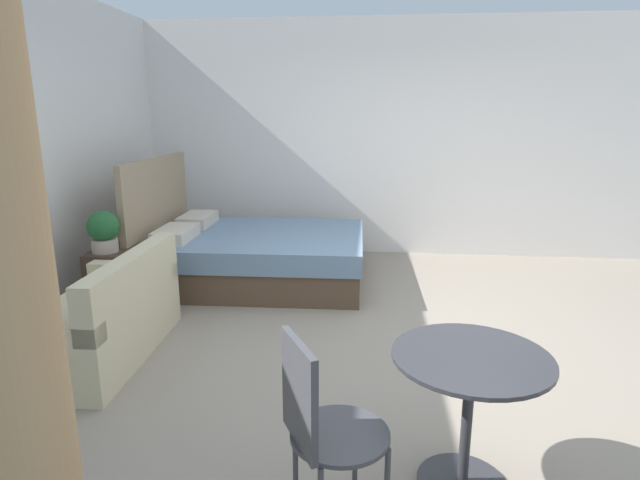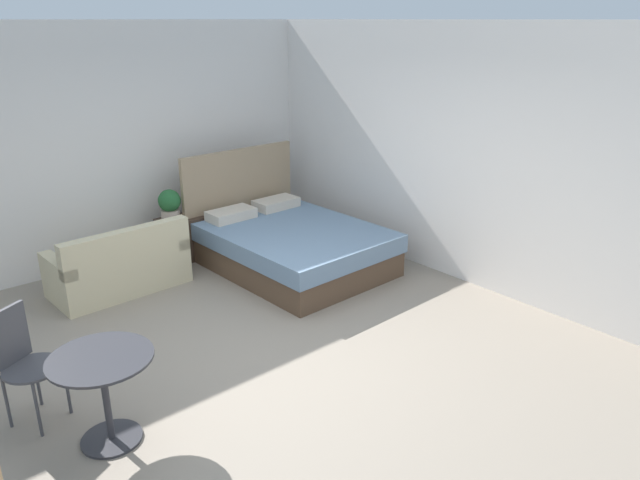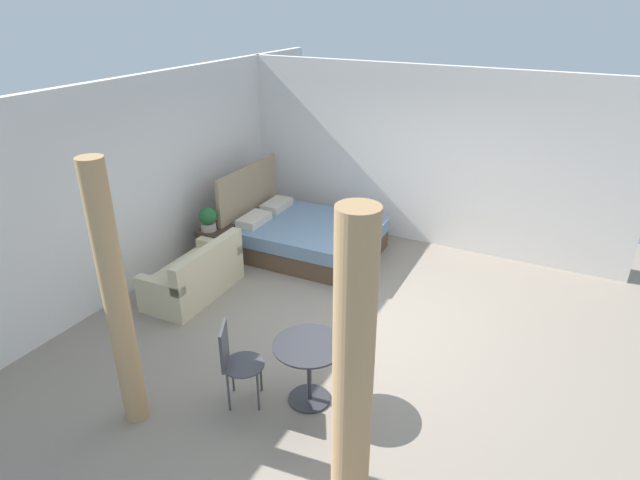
# 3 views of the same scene
# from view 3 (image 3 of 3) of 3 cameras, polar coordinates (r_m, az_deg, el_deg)

# --- Properties ---
(ground_plane) EXTENTS (8.49, 9.22, 0.02)m
(ground_plane) POSITION_cam_3_polar(r_m,az_deg,el_deg) (6.81, 3.50, -8.70)
(ground_plane) COLOR gray
(wall_back) EXTENTS (8.49, 0.12, 2.82)m
(wall_back) POSITION_cam_3_polar(r_m,az_deg,el_deg) (7.82, -17.59, 6.33)
(wall_back) COLOR silver
(wall_back) RESTS_ON ground
(wall_right) EXTENTS (0.12, 6.22, 2.82)m
(wall_right) POSITION_cam_3_polar(r_m,az_deg,el_deg) (8.59, 11.35, 8.64)
(wall_right) COLOR silver
(wall_right) RESTS_ON ground
(bed) EXTENTS (1.69, 2.22, 1.28)m
(bed) POSITION_cam_3_polar(r_m,az_deg,el_deg) (8.38, -1.81, 0.51)
(bed) COLOR brown
(bed) RESTS_ON ground
(couch) EXTENTS (1.43, 0.77, 0.77)m
(couch) POSITION_cam_3_polar(r_m,az_deg,el_deg) (7.41, -13.28, -3.90)
(couch) COLOR beige
(couch) RESTS_ON ground
(nightstand) EXTENTS (0.52, 0.39, 0.54)m
(nightstand) POSITION_cam_3_polar(r_m,az_deg,el_deg) (8.27, -11.06, -0.47)
(nightstand) COLOR #38281E
(nightstand) RESTS_ON ground
(potted_plant) EXTENTS (0.27, 0.27, 0.37)m
(potted_plant) POSITION_cam_3_polar(r_m,az_deg,el_deg) (8.04, -11.99, 2.30)
(potted_plant) COLOR tan
(potted_plant) RESTS_ON nightstand
(balcony_table) EXTENTS (0.71, 0.71, 0.68)m
(balcony_table) POSITION_cam_3_polar(r_m,az_deg,el_deg) (5.34, -1.20, -12.95)
(balcony_table) COLOR #2D2D33
(balcony_table) RESTS_ON ground
(cafe_chair_near_window) EXTENTS (0.56, 0.56, 0.89)m
(cafe_chair_near_window) POSITION_cam_3_polar(r_m,az_deg,el_deg) (5.37, -9.22, -12.39)
(cafe_chair_near_window) COLOR #3F3F44
(cafe_chair_near_window) RESTS_ON ground
(curtain_left) EXTENTS (0.29, 0.29, 2.62)m
(curtain_left) POSITION_cam_3_polar(r_m,az_deg,el_deg) (3.84, 3.55, -14.86)
(curtain_left) COLOR tan
(curtain_left) RESTS_ON ground
(curtain_right) EXTENTS (0.22, 0.22, 2.62)m
(curtain_right) POSITION_cam_3_polar(r_m,az_deg,el_deg) (5.01, -21.09, -6.20)
(curtain_right) COLOR tan
(curtain_right) RESTS_ON ground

